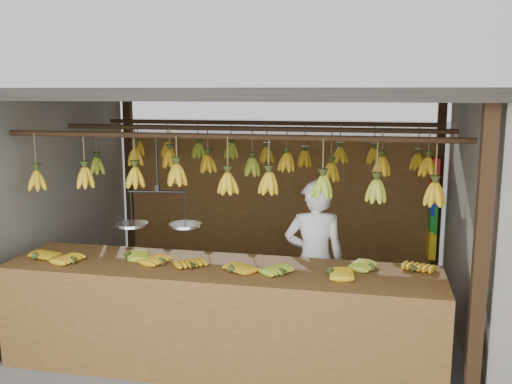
# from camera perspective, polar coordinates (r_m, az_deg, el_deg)

# --- Properties ---
(ground) EXTENTS (80.00, 80.00, 0.00)m
(ground) POSITION_cam_1_polar(r_m,az_deg,el_deg) (6.22, -0.59, -12.36)
(ground) COLOR #5B5B57
(stall) EXTENTS (4.30, 3.30, 2.40)m
(stall) POSITION_cam_1_polar(r_m,az_deg,el_deg) (6.08, 0.06, 6.29)
(stall) COLOR black
(stall) RESTS_ON ground
(counter) EXTENTS (3.73, 0.85, 0.96)m
(counter) POSITION_cam_1_polar(r_m,az_deg,el_deg) (4.85, -4.03, -9.96)
(counter) COLOR brown
(counter) RESTS_ON ground
(hanging_bananas) EXTENTS (3.64, 2.24, 0.39)m
(hanging_bananas) POSITION_cam_1_polar(r_m,az_deg,el_deg) (5.79, -0.65, 2.67)
(hanging_bananas) COLOR gold
(hanging_bananas) RESTS_ON ground
(balance_scale) EXTENTS (0.75, 0.36, 0.80)m
(balance_scale) POSITION_cam_1_polar(r_m,az_deg,el_deg) (5.09, -9.73, -2.81)
(balance_scale) COLOR black
(balance_scale) RESTS_ON ground
(vendor) EXTENTS (0.63, 0.48, 1.56)m
(vendor) POSITION_cam_1_polar(r_m,az_deg,el_deg) (5.48, 5.86, -6.88)
(vendor) COLOR white
(vendor) RESTS_ON ground
(bag_bundles) EXTENTS (0.08, 0.26, 1.21)m
(bag_bundles) POSITION_cam_1_polar(r_m,az_deg,el_deg) (7.12, 17.29, -1.60)
(bag_bundles) COLOR red
(bag_bundles) RESTS_ON ground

